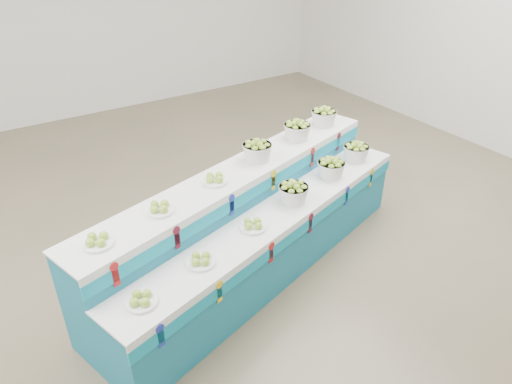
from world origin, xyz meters
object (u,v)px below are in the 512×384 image
(display_stand, at_px, (256,223))
(plate_upper_mid, at_px, (159,207))
(basket_lower_left, at_px, (293,192))
(basket_upper_right, at_px, (324,116))

(display_stand, xyz_separation_m, plate_upper_mid, (-0.97, -0.05, 0.56))
(display_stand, xyz_separation_m, basket_lower_left, (0.34, -0.14, 0.32))
(basket_lower_left, bearing_deg, display_stand, 157.73)
(display_stand, bearing_deg, basket_upper_right, 8.91)
(basket_upper_right, bearing_deg, basket_lower_left, -142.28)
(display_stand, height_order, basket_lower_left, display_stand)
(basket_lower_left, distance_m, basket_upper_right, 1.30)
(basket_upper_right, bearing_deg, plate_upper_mid, -163.57)
(plate_upper_mid, distance_m, basket_upper_right, 2.41)
(plate_upper_mid, xyz_separation_m, basket_upper_right, (2.31, 0.68, 0.06))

